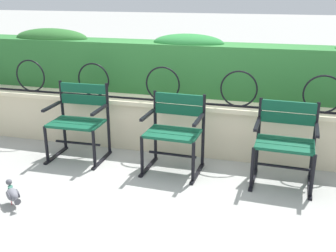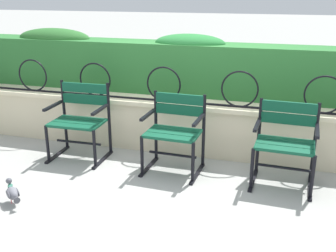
# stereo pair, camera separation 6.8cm
# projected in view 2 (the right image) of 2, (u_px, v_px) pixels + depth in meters

# --- Properties ---
(ground_plane) EXTENTS (60.00, 60.00, 0.00)m
(ground_plane) POSITION_uv_depth(u_px,v_px,m) (166.00, 177.00, 4.27)
(ground_plane) COLOR #9E9E99
(stone_wall) EXTENTS (7.30, 0.41, 0.63)m
(stone_wall) POSITION_uv_depth(u_px,v_px,m) (185.00, 126.00, 4.88)
(stone_wall) COLOR beige
(stone_wall) RESTS_ON ground
(iron_arch_fence) EXTENTS (6.76, 0.02, 0.42)m
(iron_arch_fence) POSITION_uv_depth(u_px,v_px,m) (166.00, 87.00, 4.71)
(iron_arch_fence) COLOR black
(iron_arch_fence) RESTS_ON stone_wall
(hedge_row) EXTENTS (7.15, 0.48, 0.77)m
(hedge_row) POSITION_uv_depth(u_px,v_px,m) (190.00, 66.00, 5.05)
(hedge_row) COLOR #2D7033
(hedge_row) RESTS_ON stone_wall
(park_chair_left) EXTENTS (0.64, 0.54, 0.87)m
(park_chair_left) POSITION_uv_depth(u_px,v_px,m) (80.00, 118.00, 4.66)
(park_chair_left) COLOR #0F4C33
(park_chair_left) RESTS_ON ground
(park_chair_centre) EXTENTS (0.62, 0.54, 0.83)m
(park_chair_centre) POSITION_uv_depth(u_px,v_px,m) (175.00, 130.00, 4.32)
(park_chair_centre) COLOR #0F4C33
(park_chair_centre) RESTS_ON ground
(park_chair_right) EXTENTS (0.62, 0.54, 0.83)m
(park_chair_right) POSITION_uv_depth(u_px,v_px,m) (286.00, 141.00, 4.01)
(park_chair_right) COLOR #0F4C33
(park_chair_right) RESTS_ON ground
(pigeon_near_chairs) EXTENTS (0.25, 0.22, 0.22)m
(pigeon_near_chairs) POSITION_uv_depth(u_px,v_px,m) (13.00, 193.00, 3.70)
(pigeon_near_chairs) COLOR slate
(pigeon_near_chairs) RESTS_ON ground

